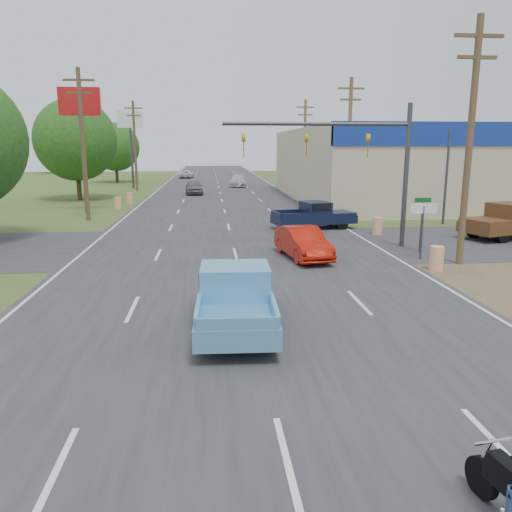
{
  "coord_description": "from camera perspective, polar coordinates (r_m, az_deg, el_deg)",
  "views": [
    {
      "loc": [
        -1.15,
        -7.02,
        4.92
      ],
      "look_at": [
        0.38,
        9.48,
        1.3
      ],
      "focal_mm": 35.0,
      "sensor_mm": 36.0,
      "label": 1
    }
  ],
  "objects": [
    {
      "name": "signal_mast",
      "position": [
        25.01,
        11.12,
        11.83
      ],
      "size": [
        9.12,
        0.4,
        7.0
      ],
      "color": "#3F3F44",
      "rests_on": "ground"
    },
    {
      "name": "tree_6",
      "position": [
        106.04,
        -21.61,
        12.34
      ],
      "size": [
        8.82,
        8.82,
        10.92
      ],
      "color": "#422D19",
      "rests_on": "ground"
    },
    {
      "name": "barrel_2",
      "position": [
        41.91,
        -15.46,
        5.83
      ],
      "size": [
        0.56,
        0.56,
        1.0
      ],
      "primitive_type": "cylinder",
      "color": "orange",
      "rests_on": "ground"
    },
    {
      "name": "street_name_sign",
      "position": [
        24.84,
        18.4,
        4.03
      ],
      "size": [
        0.8,
        0.08,
        2.61
      ],
      "color": "#3F3F44",
      "rests_on": "ground"
    },
    {
      "name": "pole_sign_left_far",
      "position": [
        63.75,
        -14.16,
        13.99
      ],
      "size": [
        3.0,
        0.35,
        9.2
      ],
      "color": "#3F3F44",
      "rests_on": "ground"
    },
    {
      "name": "tree_2",
      "position": [
        74.18,
        -15.78,
        11.9
      ],
      "size": [
        6.72,
        6.72,
        8.32
      ],
      "color": "#422D19",
      "rests_on": "ground"
    },
    {
      "name": "utility_pole_5",
      "position": [
        36.01,
        -19.17,
        12.3
      ],
      "size": [
        2.0,
        0.28,
        10.0
      ],
      "color": "#4C3823",
      "rests_on": "ground"
    },
    {
      "name": "utility_pole_6",
      "position": [
        59.61,
        -13.68,
        12.37
      ],
      "size": [
        2.0,
        0.28,
        10.0
      ],
      "color": "#4C3823",
      "rests_on": "ground"
    },
    {
      "name": "lane_sign",
      "position": [
        23.2,
        18.56,
        4.21
      ],
      "size": [
        1.2,
        0.08,
        2.52
      ],
      "color": "#3F3F44",
      "rests_on": "ground"
    },
    {
      "name": "blue_pickup",
      "position": [
        13.91,
        -2.4,
        -4.54
      ],
      "size": [
        2.21,
        5.36,
        1.76
      ],
      "rotation": [
        0.0,
        0.0,
        -0.03
      ],
      "color": "black",
      "rests_on": "ground"
    },
    {
      "name": "brown_pickup",
      "position": [
        30.85,
        27.01,
        3.63
      ],
      "size": [
        6.21,
        3.98,
        1.92
      ],
      "rotation": [
        0.0,
        0.0,
        1.9
      ],
      "color": "black",
      "rests_on": "ground"
    },
    {
      "name": "ground",
      "position": [
        8.65,
        3.53,
        -22.37
      ],
      "size": [
        200.0,
        200.0,
        0.0
      ],
      "primitive_type": "plane",
      "color": "#3C5421",
      "rests_on": "ground"
    },
    {
      "name": "distant_car_silver",
      "position": [
        64.39,
        -2.04,
        8.59
      ],
      "size": [
        2.48,
        5.22,
        1.47
      ],
      "primitive_type": "imported",
      "rotation": [
        0.0,
        0.0,
        -0.08
      ],
      "color": "silver",
      "rests_on": "ground"
    },
    {
      "name": "barrel_1",
      "position": [
        29.46,
        13.69,
        3.35
      ],
      "size": [
        0.56,
        0.56,
        1.0
      ],
      "primitive_type": "cylinder",
      "color": "orange",
      "rests_on": "ground"
    },
    {
      "name": "pole_sign_left_near",
      "position": [
        40.19,
        -19.42,
        14.86
      ],
      "size": [
        3.0,
        0.35,
        9.2
      ],
      "color": "#3F3F44",
      "rests_on": "ground"
    },
    {
      "name": "tree_1",
      "position": [
        50.56,
        -19.92,
        12.35
      ],
      "size": [
        7.56,
        7.56,
        9.36
      ],
      "color": "#422D19",
      "rests_on": "ground"
    },
    {
      "name": "distant_car_white",
      "position": [
        82.88,
        -7.9,
        9.24
      ],
      "size": [
        2.44,
        4.63,
        1.24
      ],
      "primitive_type": "imported",
      "rotation": [
        0.0,
        0.0,
        3.05
      ],
      "color": "silver",
      "rests_on": "ground"
    },
    {
      "name": "barrel_0",
      "position": [
        21.57,
        19.93,
        -0.25
      ],
      "size": [
        0.56,
        0.56,
        1.0
      ],
      "primitive_type": "cylinder",
      "color": "orange",
      "rests_on": "ground"
    },
    {
      "name": "utility_pole_3",
      "position": [
        57.03,
        5.6,
        12.67
      ],
      "size": [
        2.0,
        0.28,
        10.0
      ],
      "color": "#4C3823",
      "rests_on": "ground"
    },
    {
      "name": "utility_pole_1",
      "position": [
        22.68,
        23.27,
        12.36
      ],
      "size": [
        2.0,
        0.28,
        10.0
      ],
      "color": "#4C3823",
      "rests_on": "ground"
    },
    {
      "name": "navy_pickup",
      "position": [
        30.97,
        6.83,
        4.67
      ],
      "size": [
        5.31,
        2.89,
        1.67
      ],
      "rotation": [
        0.0,
        0.0,
        -1.37
      ],
      "color": "black",
      "rests_on": "ground"
    },
    {
      "name": "distant_car_grey",
      "position": [
        54.04,
        -7.11,
        7.8
      ],
      "size": [
        2.03,
        4.49,
        1.5
      ],
      "primitive_type": "imported",
      "rotation": [
        0.0,
        0.0,
        0.06
      ],
      "color": "slate",
      "rests_on": "ground"
    },
    {
      "name": "main_road",
      "position": [
        47.29,
        -3.91,
        6.34
      ],
      "size": [
        15.0,
        180.0,
        0.02
      ],
      "primitive_type": "cube",
      "color": "#2D2D30",
      "rests_on": "ground"
    },
    {
      "name": "utility_pole_2",
      "position": [
        39.49,
        10.6,
        12.7
      ],
      "size": [
        2.0,
        0.28,
        10.0
      ],
      "color": "#4C3823",
      "rests_on": "ground"
    },
    {
      "name": "red_convertible",
      "position": [
        22.55,
        5.38,
        1.49
      ],
      "size": [
        2.15,
        4.45,
        1.4
      ],
      "primitive_type": "imported",
      "rotation": [
        0.0,
        0.0,
        0.16
      ],
      "color": "#AE1608",
      "rests_on": "ground"
    },
    {
      "name": "tree_5",
      "position": [
        106.68,
        11.97,
        12.59
      ],
      "size": [
        7.98,
        7.98,
        9.88
      ],
      "color": "#422D19",
      "rests_on": "ground"
    },
    {
      "name": "barrel_3",
      "position": [
        45.79,
        -14.23,
        6.41
      ],
      "size": [
        0.56,
        0.56,
        1.0
      ],
      "primitive_type": "cylinder",
      "color": "orange",
      "rests_on": "ground"
    },
    {
      "name": "cross_road",
      "position": [
        25.53,
        -2.63,
        1.22
      ],
      "size": [
        120.0,
        10.0,
        0.02
      ],
      "primitive_type": "cube",
      "color": "#2D2D30",
      "rests_on": "ground"
    }
  ]
}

